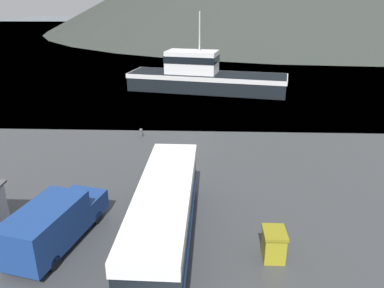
# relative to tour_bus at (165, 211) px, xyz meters

# --- Properties ---
(water_surface) EXTENTS (240.00, 240.00, 0.00)m
(water_surface) POSITION_rel_tour_bus_xyz_m (0.50, 136.76, -1.74)
(water_surface) COLOR slate
(water_surface) RESTS_ON ground
(tour_bus) EXTENTS (2.76, 11.28, 3.07)m
(tour_bus) POSITION_rel_tour_bus_xyz_m (0.00, 0.00, 0.00)
(tour_bus) COLOR #194799
(tour_bus) RESTS_ON ground
(delivery_van) EXTENTS (3.58, 6.59, 2.34)m
(delivery_van) POSITION_rel_tour_bus_xyz_m (-5.36, -0.49, -0.49)
(delivery_van) COLOR navy
(delivery_van) RESTS_ON ground
(fishing_boat) EXTENTS (21.18, 9.48, 9.95)m
(fishing_boat) POSITION_rel_tour_bus_xyz_m (1.53, 33.18, 0.14)
(fishing_boat) COLOR black
(fishing_boat) RESTS_ON water_surface
(storage_bin) EXTENTS (1.06, 1.33, 1.45)m
(storage_bin) POSITION_rel_tour_bus_xyz_m (5.17, -1.07, -1.00)
(storage_bin) COLOR olive
(storage_bin) RESTS_ON ground
(mooring_bollard) EXTENTS (0.29, 0.29, 0.79)m
(mooring_bollard) POSITION_rel_tour_bus_xyz_m (-3.76, 15.09, -1.31)
(mooring_bollard) COLOR #4C4C51
(mooring_bollard) RESTS_ON ground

